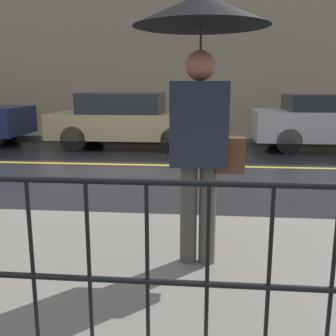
{
  "coord_description": "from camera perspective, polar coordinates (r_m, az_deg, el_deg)",
  "views": [
    {
      "loc": [
        1.81,
        -8.08,
        1.68
      ],
      "look_at": [
        1.19,
        -1.65,
        0.3
      ],
      "focal_mm": 42.0,
      "sensor_mm": 36.0,
      "label": 1
    }
  ],
  "objects": [
    {
      "name": "ground_plane",
      "position": [
        8.44,
        -7.02,
        0.5
      ],
      "size": [
        80.0,
        80.0,
        0.0
      ],
      "primitive_type": "plane",
      "color": "black"
    },
    {
      "name": "sidewalk_near",
      "position": [
        3.98,
        -22.73,
        -12.91
      ],
      "size": [
        28.0,
        2.8,
        0.12
      ],
      "color": "slate",
      "rests_on": "ground_plane"
    },
    {
      "name": "sidewalk_far",
      "position": [
        12.8,
        -2.72,
        4.79
      ],
      "size": [
        28.0,
        1.96,
        0.12
      ],
      "color": "slate",
      "rests_on": "ground_plane"
    },
    {
      "name": "lane_marking",
      "position": [
        8.44,
        -7.02,
        0.53
      ],
      "size": [
        25.2,
        0.12,
        0.01
      ],
      "color": "gold",
      "rests_on": "ground_plane"
    },
    {
      "name": "building_storefront",
      "position": [
        13.92,
        -2.16,
        18.81
      ],
      "size": [
        28.0,
        0.3,
        6.63
      ],
      "color": "gray",
      "rests_on": "ground_plane"
    },
    {
      "name": "pedestrian",
      "position": [
        3.29,
        4.83,
        15.61
      ],
      "size": [
        1.1,
        1.1,
        2.25
      ],
      "rotation": [
        0.0,
        0.0,
        3.14
      ],
      "color": "#4C4742",
      "rests_on": "sidewalk_near"
    },
    {
      "name": "car_tan",
      "position": [
        10.75,
        -5.87,
        7.02
      ],
      "size": [
        4.1,
        1.93,
        1.46
      ],
      "color": "tan",
      "rests_on": "ground_plane"
    },
    {
      "name": "car_silver",
      "position": [
        11.04,
        22.81,
        6.25
      ],
      "size": [
        4.09,
        1.71,
        1.43
      ],
      "color": "#B2B5BA",
      "rests_on": "ground_plane"
    }
  ]
}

